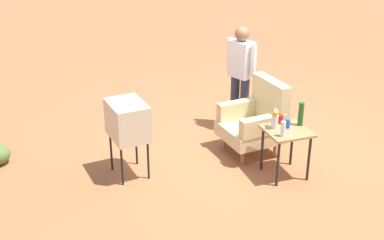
{
  "coord_description": "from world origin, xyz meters",
  "views": [
    {
      "loc": [
        6.23,
        -3.11,
        3.53
      ],
      "look_at": [
        0.13,
        -1.0,
        0.65
      ],
      "focal_mm": 48.94,
      "sensor_mm": 36.0,
      "label": 1
    }
  ],
  "objects_px": {
    "soda_can_red": "(281,119)",
    "tv_on_stand": "(128,121)",
    "person_standing": "(241,72)",
    "flower_vase": "(275,118)",
    "soda_can_blue": "(288,124)",
    "bottle_short_clear": "(283,129)",
    "armchair": "(257,119)",
    "bottle_wine_green": "(301,114)",
    "side_table": "(286,137)"
  },
  "relations": [
    {
      "from": "tv_on_stand",
      "to": "person_standing",
      "type": "distance_m",
      "value": 2.17
    },
    {
      "from": "side_table",
      "to": "flower_vase",
      "type": "relative_size",
      "value": 2.5
    },
    {
      "from": "bottle_short_clear",
      "to": "flower_vase",
      "type": "height_order",
      "value": "flower_vase"
    },
    {
      "from": "soda_can_blue",
      "to": "bottle_short_clear",
      "type": "xyz_separation_m",
      "value": [
        0.2,
        -0.18,
        0.04
      ]
    },
    {
      "from": "soda_can_blue",
      "to": "bottle_short_clear",
      "type": "height_order",
      "value": "bottle_short_clear"
    },
    {
      "from": "bottle_wine_green",
      "to": "flower_vase",
      "type": "xyz_separation_m",
      "value": [
        -0.03,
        -0.36,
        -0.01
      ]
    },
    {
      "from": "armchair",
      "to": "bottle_wine_green",
      "type": "bearing_deg",
      "value": 22.86
    },
    {
      "from": "soda_can_red",
      "to": "bottle_short_clear",
      "type": "bearing_deg",
      "value": -23.74
    },
    {
      "from": "person_standing",
      "to": "soda_can_blue",
      "type": "xyz_separation_m",
      "value": [
        1.53,
        -0.01,
        -0.21
      ]
    },
    {
      "from": "soda_can_red",
      "to": "tv_on_stand",
      "type": "bearing_deg",
      "value": -103.92
    },
    {
      "from": "armchair",
      "to": "tv_on_stand",
      "type": "distance_m",
      "value": 1.9
    },
    {
      "from": "soda_can_blue",
      "to": "flower_vase",
      "type": "height_order",
      "value": "flower_vase"
    },
    {
      "from": "tv_on_stand",
      "to": "bottle_wine_green",
      "type": "height_order",
      "value": "tv_on_stand"
    },
    {
      "from": "side_table",
      "to": "soda_can_red",
      "type": "distance_m",
      "value": 0.26
    },
    {
      "from": "soda_can_blue",
      "to": "bottle_short_clear",
      "type": "distance_m",
      "value": 0.27
    },
    {
      "from": "person_standing",
      "to": "soda_can_blue",
      "type": "height_order",
      "value": "person_standing"
    },
    {
      "from": "person_standing",
      "to": "armchair",
      "type": "bearing_deg",
      "value": -6.83
    },
    {
      "from": "side_table",
      "to": "soda_can_blue",
      "type": "relative_size",
      "value": 5.44
    },
    {
      "from": "person_standing",
      "to": "flower_vase",
      "type": "bearing_deg",
      "value": -6.53
    },
    {
      "from": "tv_on_stand",
      "to": "bottle_wine_green",
      "type": "xyz_separation_m",
      "value": [
        0.61,
        2.17,
        0.04
      ]
    },
    {
      "from": "soda_can_red",
      "to": "flower_vase",
      "type": "relative_size",
      "value": 0.46
    },
    {
      "from": "armchair",
      "to": "bottle_wine_green",
      "type": "xyz_separation_m",
      "value": [
        0.69,
        0.29,
        0.33
      ]
    },
    {
      "from": "bottle_short_clear",
      "to": "person_standing",
      "type": "bearing_deg",
      "value": 173.94
    },
    {
      "from": "armchair",
      "to": "flower_vase",
      "type": "xyz_separation_m",
      "value": [
        0.66,
        -0.07,
        0.31
      ]
    },
    {
      "from": "bottle_short_clear",
      "to": "side_table",
      "type": "bearing_deg",
      "value": 136.07
    },
    {
      "from": "bottle_wine_green",
      "to": "soda_can_red",
      "type": "distance_m",
      "value": 0.27
    },
    {
      "from": "soda_can_red",
      "to": "person_standing",
      "type": "bearing_deg",
      "value": 178.89
    },
    {
      "from": "side_table",
      "to": "tv_on_stand",
      "type": "distance_m",
      "value": 2.07
    },
    {
      "from": "tv_on_stand",
      "to": "flower_vase",
      "type": "xyz_separation_m",
      "value": [
        0.59,
        1.8,
        0.03
      ]
    },
    {
      "from": "armchair",
      "to": "side_table",
      "type": "bearing_deg",
      "value": 4.48
    },
    {
      "from": "soda_can_blue",
      "to": "flower_vase",
      "type": "xyz_separation_m",
      "value": [
        -0.05,
        -0.16,
        0.09
      ]
    },
    {
      "from": "side_table",
      "to": "tv_on_stand",
      "type": "bearing_deg",
      "value": -109.6
    },
    {
      "from": "tv_on_stand",
      "to": "bottle_wine_green",
      "type": "distance_m",
      "value": 2.25
    },
    {
      "from": "tv_on_stand",
      "to": "person_standing",
      "type": "xyz_separation_m",
      "value": [
        -0.89,
        1.97,
        0.16
      ]
    },
    {
      "from": "side_table",
      "to": "soda_can_blue",
      "type": "bearing_deg",
      "value": 149.71
    },
    {
      "from": "tv_on_stand",
      "to": "soda_can_blue",
      "type": "height_order",
      "value": "tv_on_stand"
    },
    {
      "from": "tv_on_stand",
      "to": "person_standing",
      "type": "height_order",
      "value": "person_standing"
    },
    {
      "from": "flower_vase",
      "to": "side_table",
      "type": "bearing_deg",
      "value": 51.98
    },
    {
      "from": "side_table",
      "to": "soda_can_red",
      "type": "xyz_separation_m",
      "value": [
        -0.21,
        0.01,
        0.16
      ]
    },
    {
      "from": "tv_on_stand",
      "to": "soda_can_red",
      "type": "height_order",
      "value": "tv_on_stand"
    },
    {
      "from": "bottle_wine_green",
      "to": "soda_can_blue",
      "type": "relative_size",
      "value": 2.62
    },
    {
      "from": "flower_vase",
      "to": "soda_can_blue",
      "type": "bearing_deg",
      "value": 72.63
    },
    {
      "from": "bottle_wine_green",
      "to": "side_table",
      "type": "bearing_deg",
      "value": -71.93
    },
    {
      "from": "person_standing",
      "to": "bottle_short_clear",
      "type": "height_order",
      "value": "person_standing"
    },
    {
      "from": "bottle_short_clear",
      "to": "armchair",
      "type": "bearing_deg",
      "value": 174.63
    },
    {
      "from": "person_standing",
      "to": "bottle_wine_green",
      "type": "distance_m",
      "value": 1.53
    },
    {
      "from": "side_table",
      "to": "person_standing",
      "type": "xyz_separation_m",
      "value": [
        -1.58,
        0.04,
        0.38
      ]
    },
    {
      "from": "side_table",
      "to": "bottle_wine_green",
      "type": "height_order",
      "value": "bottle_wine_green"
    },
    {
      "from": "armchair",
      "to": "soda_can_blue",
      "type": "distance_m",
      "value": 0.75
    },
    {
      "from": "bottle_short_clear",
      "to": "soda_can_red",
      "type": "height_order",
      "value": "bottle_short_clear"
    }
  ]
}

